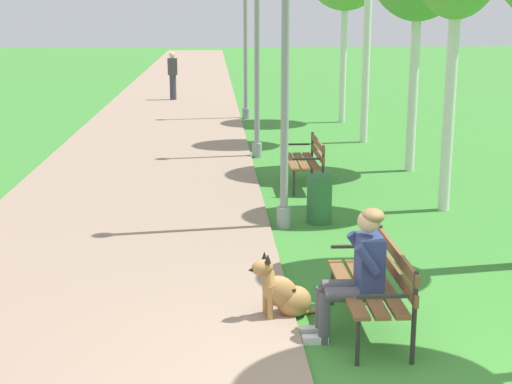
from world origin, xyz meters
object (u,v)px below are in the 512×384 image
object	(u,v)px
park_bench_near	(376,281)
litter_bin	(319,199)
park_bench_mid	(307,158)
person_seated_on_near_bench	(358,269)
lamp_post_near	(285,51)
lamp_post_mid	(257,62)
dog_shepherd	(284,293)
pedestrian_distant	(173,76)
lamp_post_far	(246,34)

from	to	relation	value
park_bench_near	litter_bin	xyz separation A→B (m)	(-0.00, 3.78, -0.16)
park_bench_mid	person_seated_on_near_bench	size ratio (longest dim) A/B	1.20
lamp_post_near	lamp_post_mid	size ratio (longest dim) A/B	1.25
dog_shepherd	lamp_post_mid	bearing A→B (deg)	88.44
park_bench_mid	litter_bin	distance (m)	2.28
park_bench_near	person_seated_on_near_bench	size ratio (longest dim) A/B	1.20
park_bench_mid	dog_shepherd	distance (m)	5.76
person_seated_on_near_bench	litter_bin	world-z (taller)	person_seated_on_near_bench
lamp_post_mid	pedestrian_distant	xyz separation A→B (m)	(-2.26, 10.33, -1.13)
park_bench_near	dog_shepherd	distance (m)	0.94
dog_shepherd	pedestrian_distant	bearing A→B (deg)	96.19
lamp_post_mid	lamp_post_far	size ratio (longest dim) A/B	0.83
lamp_post_mid	park_bench_mid	bearing A→B (deg)	-75.68
park_bench_near	litter_bin	distance (m)	3.78
dog_shepherd	lamp_post_mid	distance (m)	8.60
person_seated_on_near_bench	pedestrian_distant	size ratio (longest dim) A/B	0.76
lamp_post_mid	pedestrian_distant	world-z (taller)	lamp_post_mid
pedestrian_distant	litter_bin	bearing A→B (deg)	-79.44
park_bench_mid	lamp_post_far	distance (m)	8.73
person_seated_on_near_bench	lamp_post_near	distance (m)	4.09
park_bench_mid	lamp_post_near	bearing A→B (deg)	-104.25
lamp_post_near	park_bench_mid	bearing A→B (deg)	75.75
lamp_post_far	lamp_post_mid	bearing A→B (deg)	-90.19
person_seated_on_near_bench	lamp_post_far	bearing A→B (deg)	91.46
park_bench_near	dog_shepherd	size ratio (longest dim) A/B	1.85
lamp_post_near	lamp_post_mid	world-z (taller)	lamp_post_near
litter_bin	pedestrian_distant	distance (m)	15.62
park_bench_near	park_bench_mid	bearing A→B (deg)	89.04
lamp_post_near	lamp_post_far	size ratio (longest dim) A/B	1.04
park_bench_near	lamp_post_far	xyz separation A→B (m)	(-0.58, 14.55, 1.85)
park_bench_near	person_seated_on_near_bench	bearing A→B (deg)	-148.37
dog_shepherd	pedestrian_distant	size ratio (longest dim) A/B	0.49
pedestrian_distant	person_seated_on_near_bench	bearing A→B (deg)	-82.14
lamp_post_mid	park_bench_near	bearing A→B (deg)	-86.09
park_bench_mid	lamp_post_mid	world-z (taller)	lamp_post_mid
litter_bin	park_bench_mid	bearing A→B (deg)	87.41
person_seated_on_near_bench	lamp_post_near	bearing A→B (deg)	95.09
park_bench_near	litter_bin	world-z (taller)	park_bench_near
park_bench_near	litter_bin	bearing A→B (deg)	90.02
park_bench_near	lamp_post_far	distance (m)	14.68
park_bench_near	park_bench_mid	world-z (taller)	same
person_seated_on_near_bench	lamp_post_mid	size ratio (longest dim) A/B	0.33
park_bench_near	lamp_post_mid	xyz separation A→B (m)	(-0.60, 8.80, 1.46)
lamp_post_far	pedestrian_distant	xyz separation A→B (m)	(-2.28, 4.58, -1.52)
litter_bin	pedestrian_distant	world-z (taller)	pedestrian_distant
pedestrian_distant	dog_shepherd	bearing A→B (deg)	-83.81
dog_shepherd	lamp_post_mid	size ratio (longest dim) A/B	0.21
lamp_post_near	litter_bin	xyz separation A→B (m)	(0.53, 0.23, -2.11)
park_bench_mid	lamp_post_near	size ratio (longest dim) A/B	0.32
park_bench_near	park_bench_mid	size ratio (longest dim) A/B	1.00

